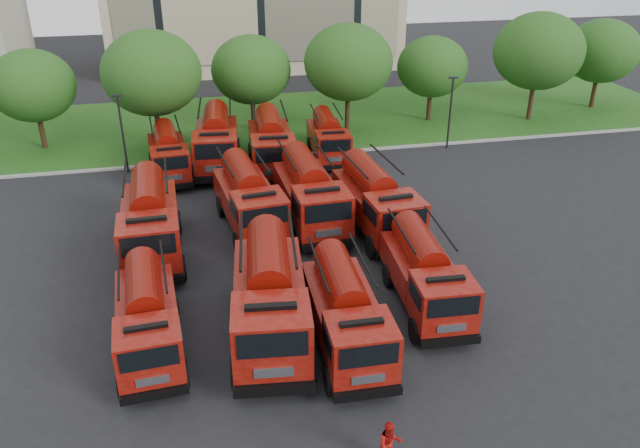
# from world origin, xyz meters

# --- Properties ---
(ground) EXTENTS (140.00, 140.00, 0.00)m
(ground) POSITION_xyz_m (0.00, 0.00, 0.00)
(ground) COLOR black
(ground) RESTS_ON ground
(lawn) EXTENTS (70.00, 16.00, 0.12)m
(lawn) POSITION_xyz_m (0.00, 26.00, 0.06)
(lawn) COLOR #1A4A13
(lawn) RESTS_ON ground
(curb) EXTENTS (70.00, 0.30, 0.14)m
(curb) POSITION_xyz_m (0.00, 17.90, 0.07)
(curb) COLOR gray
(curb) RESTS_ON ground
(tree_1) EXTENTS (5.71, 5.71, 6.98)m
(tree_1) POSITION_xyz_m (-16.00, 23.00, 4.55)
(tree_1) COLOR #382314
(tree_1) RESTS_ON ground
(tree_2) EXTENTS (6.72, 6.72, 8.22)m
(tree_2) POSITION_xyz_m (-8.00, 21.50, 5.35)
(tree_2) COLOR #382314
(tree_2) RESTS_ON ground
(tree_3) EXTENTS (5.88, 5.88, 7.19)m
(tree_3) POSITION_xyz_m (-1.00, 24.00, 4.68)
(tree_3) COLOR #382314
(tree_3) RESTS_ON ground
(tree_4) EXTENTS (6.55, 6.55, 8.01)m
(tree_4) POSITION_xyz_m (6.00, 22.50, 5.22)
(tree_4) COLOR #382314
(tree_4) RESTS_ON ground
(tree_5) EXTENTS (5.46, 5.46, 6.68)m
(tree_5) POSITION_xyz_m (13.00, 23.50, 4.35)
(tree_5) COLOR #382314
(tree_5) RESTS_ON ground
(tree_6) EXTENTS (6.89, 6.89, 8.42)m
(tree_6) POSITION_xyz_m (21.00, 22.00, 5.49)
(tree_6) COLOR #382314
(tree_6) RESTS_ON ground
(tree_7) EXTENTS (6.05, 6.05, 7.39)m
(tree_7) POSITION_xyz_m (28.00, 24.00, 4.82)
(tree_7) COLOR #382314
(tree_7) RESTS_ON ground
(lamp_post_0) EXTENTS (0.60, 0.25, 5.11)m
(lamp_post_0) POSITION_xyz_m (-10.00, 17.20, 2.90)
(lamp_post_0) COLOR black
(lamp_post_0) RESTS_ON ground
(lamp_post_1) EXTENTS (0.60, 0.25, 5.11)m
(lamp_post_1) POSITION_xyz_m (12.00, 17.20, 2.90)
(lamp_post_1) COLOR black
(lamp_post_1) RESTS_ON ground
(fire_truck_0) EXTENTS (2.77, 6.72, 2.99)m
(fire_truck_0) POSITION_xyz_m (-8.07, -1.87, 1.51)
(fire_truck_0) COLOR black
(fire_truck_0) RESTS_ON ground
(fire_truck_1) EXTENTS (3.64, 8.26, 3.64)m
(fire_truck_1) POSITION_xyz_m (-3.43, -1.91, 1.83)
(fire_truck_1) COLOR black
(fire_truck_1) RESTS_ON ground
(fire_truck_2) EXTENTS (2.68, 6.94, 3.13)m
(fire_truck_2) POSITION_xyz_m (-0.71, -3.22, 1.58)
(fire_truck_2) COLOR black
(fire_truck_2) RESTS_ON ground
(fire_truck_3) EXTENTS (2.79, 6.90, 3.08)m
(fire_truck_3) POSITION_xyz_m (3.26, -1.18, 1.55)
(fire_truck_3) COLOR black
(fire_truck_3) RESTS_ON ground
(fire_truck_4) EXTENTS (3.07, 7.91, 3.57)m
(fire_truck_4) POSITION_xyz_m (-8.14, 5.96, 1.79)
(fire_truck_4) COLOR black
(fire_truck_4) RESTS_ON ground
(fire_truck_5) EXTENTS (3.39, 7.65, 3.37)m
(fire_truck_5) POSITION_xyz_m (-3.15, 7.76, 1.70)
(fire_truck_5) COLOR black
(fire_truck_5) RESTS_ON ground
(fire_truck_6) EXTENTS (3.08, 7.84, 3.52)m
(fire_truck_6) POSITION_xyz_m (0.07, 7.51, 1.77)
(fire_truck_6) COLOR black
(fire_truck_6) RESTS_ON ground
(fire_truck_7) EXTENTS (3.21, 7.69, 3.42)m
(fire_truck_7) POSITION_xyz_m (3.27, 6.03, 1.72)
(fire_truck_7) COLOR black
(fire_truck_7) RESTS_ON ground
(fire_truck_8) EXTENTS (2.77, 6.67, 2.97)m
(fire_truck_8) POSITION_xyz_m (-7.30, 16.07, 1.49)
(fire_truck_8) COLOR black
(fire_truck_8) RESTS_ON ground
(fire_truck_9) EXTENTS (3.40, 8.08, 3.59)m
(fire_truck_9) POSITION_xyz_m (-4.21, 17.06, 1.80)
(fire_truck_9) COLOR black
(fire_truck_9) RESTS_ON ground
(fire_truck_10) EXTENTS (3.29, 7.92, 3.52)m
(fire_truck_10) POSITION_xyz_m (-0.82, 15.75, 1.77)
(fire_truck_10) COLOR black
(fire_truck_10) RESTS_ON ground
(fire_truck_11) EXTENTS (2.71, 6.55, 2.92)m
(fire_truck_11) POSITION_xyz_m (3.24, 17.02, 1.47)
(fire_truck_11) COLOR black
(fire_truck_11) RESTS_ON ground
(firefighter_0) EXTENTS (0.68, 0.66, 1.51)m
(firefighter_0) POSITION_xyz_m (-1.79, -5.03, 0.00)
(firefighter_0) COLOR black
(firefighter_0) RESTS_ON ground
(firefighter_2) EXTENTS (1.03, 1.28, 1.90)m
(firefighter_2) POSITION_xyz_m (4.78, -1.78, 0.00)
(firefighter_2) COLOR #A00F0C
(firefighter_2) RESTS_ON ground
(firefighter_3) EXTENTS (1.28, 1.15, 1.78)m
(firefighter_3) POSITION_xyz_m (3.85, -2.00, 0.00)
(firefighter_3) COLOR #A00F0C
(firefighter_3) RESTS_ON ground
(firefighter_4) EXTENTS (1.14, 1.12, 1.97)m
(firefighter_4) POSITION_xyz_m (-7.23, 3.07, 0.00)
(firefighter_4) COLOR black
(firefighter_4) RESTS_ON ground
(firefighter_5) EXTENTS (1.56, 0.91, 1.57)m
(firefighter_5) POSITION_xyz_m (3.84, 4.20, 0.00)
(firefighter_5) COLOR #A00F0C
(firefighter_5) RESTS_ON ground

